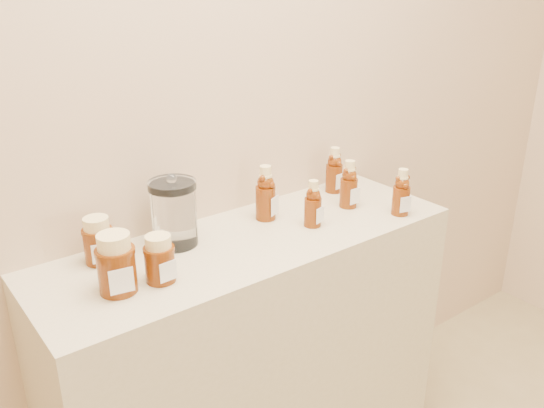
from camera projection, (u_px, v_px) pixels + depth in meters
wall_back at (207, 62)px, 1.55m from camera, size 3.50×0.02×2.70m
display_table at (254, 372)px, 1.74m from camera, size 1.20×0.40×0.90m
bear_bottle_back_left at (266, 189)px, 1.66m from camera, size 0.08×0.08×0.18m
bear_bottle_back_mid at (349, 181)px, 1.75m from camera, size 0.06×0.06×0.17m
bear_bottle_back_right at (334, 167)px, 1.87m from camera, size 0.06×0.06×0.17m
bear_bottle_front_left at (313, 200)px, 1.62m from camera, size 0.06×0.06×0.15m
bear_bottle_front_right at (402, 189)px, 1.70m from camera, size 0.07×0.07×0.16m
honey_jar_left at (116, 263)px, 1.29m from camera, size 0.11×0.11×0.14m
honey_jar_back at (98, 240)px, 1.43m from camera, size 0.09×0.09×0.12m
honey_jar_front at (159, 258)px, 1.34m from camera, size 0.08×0.08×0.12m
glass_canister at (174, 210)px, 1.51m from camera, size 0.16×0.16×0.19m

